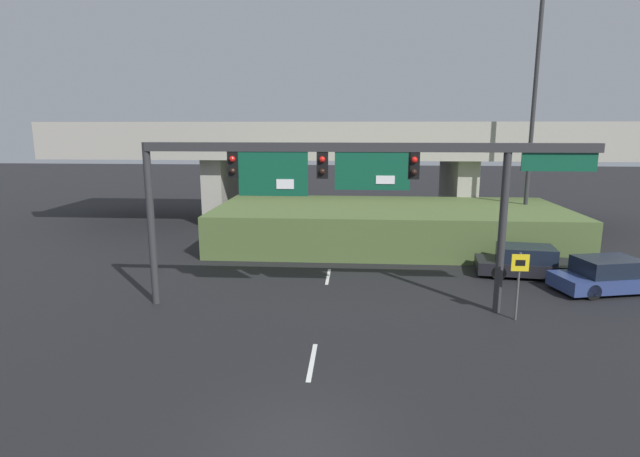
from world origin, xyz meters
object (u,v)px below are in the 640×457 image
(signal_gantry, at_px, (348,175))
(parked_sedan_mid_right, at_px, (609,276))
(speed_limit_sign, at_px, (519,277))
(highway_light_pole_near, at_px, (535,85))
(parked_sedan_near_right, at_px, (528,262))

(signal_gantry, xyz_separation_m, parked_sedan_mid_right, (10.80, 2.75, -4.35))
(speed_limit_sign, bearing_deg, highway_light_pole_near, 71.36)
(signal_gantry, relative_size, speed_limit_sign, 6.60)
(signal_gantry, relative_size, highway_light_pole_near, 0.94)
(parked_sedan_mid_right, bearing_deg, highway_light_pole_near, 80.18)
(highway_light_pole_near, bearing_deg, parked_sedan_near_right, -106.12)
(signal_gantry, xyz_separation_m, highway_light_pole_near, (10.24, 11.87, 3.99))
(speed_limit_sign, bearing_deg, signal_gantry, 172.86)
(signal_gantry, bearing_deg, speed_limit_sign, -7.14)
(signal_gantry, bearing_deg, parked_sedan_near_right, 30.02)
(parked_sedan_near_right, bearing_deg, signal_gantry, -142.52)
(signal_gantry, xyz_separation_m, parked_sedan_near_right, (8.17, 4.72, -4.37))
(parked_sedan_mid_right, bearing_deg, signal_gantry, -179.06)
(highway_light_pole_near, height_order, parked_sedan_near_right, highway_light_pole_near)
(speed_limit_sign, xyz_separation_m, highway_light_pole_near, (4.26, 12.62, 7.40))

